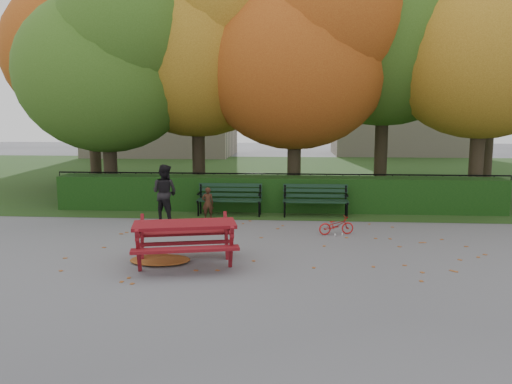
# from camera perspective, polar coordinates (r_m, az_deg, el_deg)

# --- Properties ---
(ground) EXTENTS (90.00, 90.00, 0.00)m
(ground) POSITION_cam_1_polar(r_m,az_deg,el_deg) (10.44, 1.55, -6.62)
(ground) COLOR slate
(ground) RESTS_ON ground
(grass_strip) EXTENTS (90.00, 90.00, 0.00)m
(grass_strip) POSITION_cam_1_polar(r_m,az_deg,el_deg) (24.22, 3.14, 2.03)
(grass_strip) COLOR #233D19
(grass_strip) RESTS_ON ground
(building_left) EXTENTS (10.00, 7.00, 15.00)m
(building_left) POSITION_cam_1_polar(r_m,az_deg,el_deg) (37.59, -10.74, 15.63)
(building_left) COLOR #B3A48C
(building_left) RESTS_ON ground
(building_right) EXTENTS (9.00, 6.00, 12.00)m
(building_right) POSITION_cam_1_polar(r_m,az_deg,el_deg) (38.94, 15.83, 12.99)
(building_right) COLOR #B3A48C
(building_right) RESTS_ON ground
(hedge) EXTENTS (13.00, 0.90, 1.00)m
(hedge) POSITION_cam_1_polar(r_m,az_deg,el_deg) (14.74, 2.40, -0.19)
(hedge) COLOR black
(hedge) RESTS_ON ground
(iron_fence) EXTENTS (14.00, 0.04, 1.02)m
(iron_fence) POSITION_cam_1_polar(r_m,az_deg,el_deg) (15.53, 2.50, 0.39)
(iron_fence) COLOR black
(iron_fence) RESTS_ON ground
(tree_a) EXTENTS (5.88, 5.60, 7.48)m
(tree_a) POSITION_cam_1_polar(r_m,az_deg,el_deg) (16.73, -16.03, 14.34)
(tree_a) COLOR black
(tree_a) RESTS_ON ground
(tree_b) EXTENTS (6.72, 6.40, 8.79)m
(tree_b) POSITION_cam_1_polar(r_m,az_deg,el_deg) (17.27, -5.75, 17.37)
(tree_b) COLOR black
(tree_b) RESTS_ON ground
(tree_c) EXTENTS (6.30, 6.00, 8.00)m
(tree_c) POSITION_cam_1_polar(r_m,az_deg,el_deg) (16.17, 5.75, 15.92)
(tree_c) COLOR black
(tree_c) RESTS_ON ground
(tree_d) EXTENTS (7.14, 6.80, 9.58)m
(tree_d) POSITION_cam_1_polar(r_m,az_deg,el_deg) (17.93, 16.03, 18.65)
(tree_d) COLOR black
(tree_d) RESTS_ON ground
(tree_e) EXTENTS (6.09, 5.80, 8.16)m
(tree_e) POSITION_cam_1_polar(r_m,az_deg,el_deg) (17.11, 25.96, 15.59)
(tree_e) COLOR black
(tree_e) RESTS_ON ground
(tree_f) EXTENTS (6.93, 6.60, 9.19)m
(tree_f) POSITION_cam_1_polar(r_m,az_deg,el_deg) (20.96, -17.77, 16.24)
(tree_f) COLOR black
(tree_f) RESTS_ON ground
(tree_g) EXTENTS (6.30, 6.00, 8.55)m
(tree_g) POSITION_cam_1_polar(r_m,az_deg,el_deg) (21.49, 26.64, 14.69)
(tree_g) COLOR black
(tree_g) RESTS_ON ground
(bench_left) EXTENTS (1.80, 0.57, 0.88)m
(bench_left) POSITION_cam_1_polar(r_m,az_deg,el_deg) (14.05, -3.02, -0.54)
(bench_left) COLOR black
(bench_left) RESTS_ON ground
(bench_right) EXTENTS (1.80, 0.57, 0.88)m
(bench_right) POSITION_cam_1_polar(r_m,az_deg,el_deg) (13.95, 6.81, -0.65)
(bench_right) COLOR black
(bench_right) RESTS_ON ground
(picnic_table) EXTENTS (2.16, 1.89, 0.91)m
(picnic_table) POSITION_cam_1_polar(r_m,az_deg,el_deg) (9.34, -8.14, -4.57)
(picnic_table) COLOR maroon
(picnic_table) RESTS_ON ground
(leaf_pile) EXTENTS (1.21, 0.88, 0.08)m
(leaf_pile) POSITION_cam_1_polar(r_m,az_deg,el_deg) (9.75, -10.90, -7.62)
(leaf_pile) COLOR brown
(leaf_pile) RESTS_ON ground
(leaf_scatter) EXTENTS (9.00, 5.70, 0.01)m
(leaf_scatter) POSITION_cam_1_polar(r_m,az_deg,el_deg) (10.72, 1.62, -6.18)
(leaf_scatter) COLOR brown
(leaf_scatter) RESTS_ON ground
(child) EXTENTS (0.36, 0.28, 0.87)m
(child) POSITION_cam_1_polar(r_m,az_deg,el_deg) (13.54, -5.53, -1.27)
(child) COLOR #381D12
(child) RESTS_ON ground
(adult) EXTENTS (0.89, 0.80, 1.51)m
(adult) POSITION_cam_1_polar(r_m,az_deg,el_deg) (13.43, -10.40, -0.08)
(adult) COLOR black
(adult) RESTS_ON ground
(bicycle) EXTENTS (0.88, 0.49, 0.44)m
(bicycle) POSITION_cam_1_polar(r_m,az_deg,el_deg) (11.87, 9.16, -3.78)
(bicycle) COLOR #B61010
(bicycle) RESTS_ON ground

